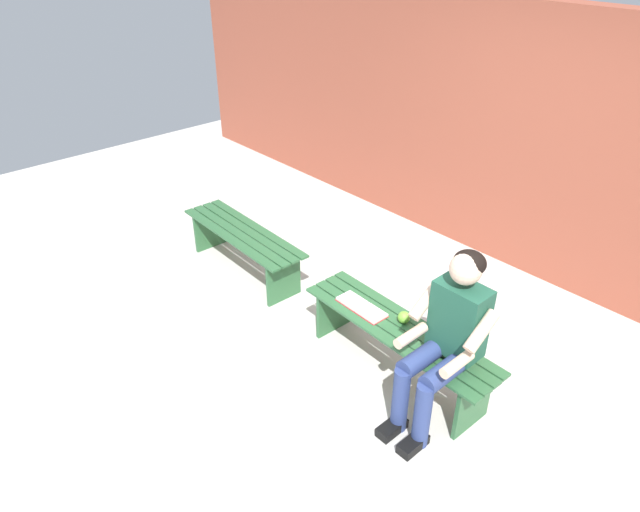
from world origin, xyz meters
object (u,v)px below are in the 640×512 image
object	(u,v)px
person_seated	(446,336)
apple	(404,317)
bench_far	(243,242)
bench_near	(397,338)
book_open	(361,307)

from	to	relation	value
person_seated	apple	size ratio (longest dim) A/B	13.80
bench_far	person_seated	world-z (taller)	person_seated
apple	bench_near	bearing A→B (deg)	99.06
bench_far	apple	world-z (taller)	apple
bench_near	bench_far	bearing A→B (deg)	-0.00
bench_far	apple	size ratio (longest dim) A/B	16.40
person_seated	apple	xyz separation A→B (m)	(0.47, -0.17, -0.20)
book_open	bench_far	bearing A→B (deg)	0.18
bench_near	book_open	size ratio (longest dim) A/B	3.86
bench_far	person_seated	size ratio (longest dim) A/B	1.19
bench_near	apple	world-z (taller)	apple
apple	book_open	xyz separation A→B (m)	(0.32, 0.10, -0.03)
person_seated	book_open	size ratio (longest dim) A/B	2.97
apple	book_open	size ratio (longest dim) A/B	0.22
bench_far	person_seated	distance (m)	2.38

